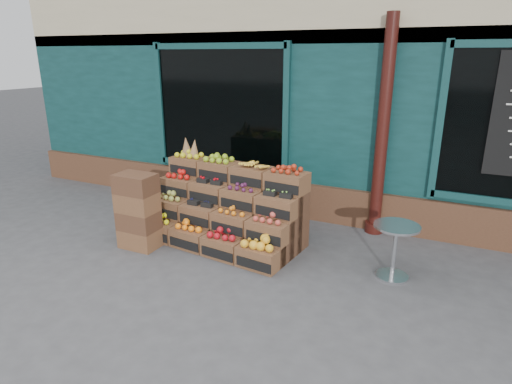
% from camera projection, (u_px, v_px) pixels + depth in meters
% --- Properties ---
extents(ground, '(60.00, 60.00, 0.00)m').
position_uv_depth(ground, '(247.00, 273.00, 5.43)').
color(ground, '#444447').
rests_on(ground, ground).
extents(shop_facade, '(12.00, 6.24, 4.80)m').
position_uv_depth(shop_facade, '(354.00, 67.00, 9.08)').
color(shop_facade, '#0F3536').
rests_on(shop_facade, ground).
extents(crate_display, '(2.39, 1.35, 1.43)m').
position_uv_depth(crate_display, '(226.00, 212.00, 6.29)').
color(crate_display, brown).
rests_on(crate_display, ground).
extents(spare_crates, '(0.55, 0.38, 1.08)m').
position_uv_depth(spare_crates, '(138.00, 211.00, 6.02)').
color(spare_crates, brown).
rests_on(spare_crates, ground).
extents(bistro_table, '(0.55, 0.55, 0.70)m').
position_uv_depth(bistro_table, '(395.00, 245.00, 5.20)').
color(bistro_table, silver).
rests_on(bistro_table, ground).
extents(shopkeeper, '(0.69, 0.46, 1.87)m').
position_uv_depth(shopkeeper, '(251.00, 148.00, 8.17)').
color(shopkeeper, '#134415').
rests_on(shopkeeper, ground).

